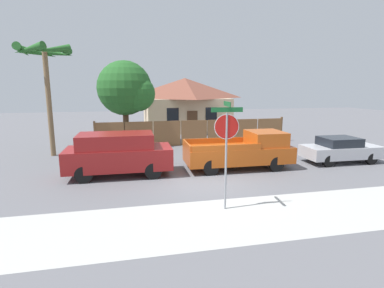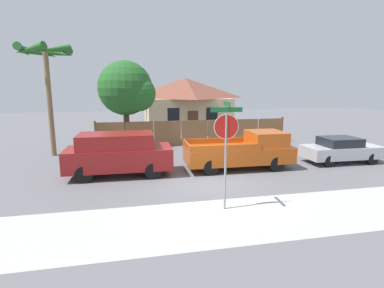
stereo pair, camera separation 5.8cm
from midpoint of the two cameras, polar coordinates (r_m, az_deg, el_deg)
ground_plane at (r=12.79m, az=2.84°, el=-7.36°), size 80.00×80.00×0.00m
sidewalk_strip at (r=9.59m, az=8.50°, el=-13.84°), size 36.00×3.20×0.01m
wooden_fence at (r=20.80m, az=0.60°, el=2.18°), size 13.33×0.12×1.83m
house at (r=28.45m, az=-1.14°, el=7.79°), size 7.98×6.94×4.80m
oak_tree at (r=21.14m, az=-12.03°, el=10.12°), size 3.88×3.70×5.76m
palm_tree at (r=19.16m, az=-25.98°, el=14.08°), size 3.08×3.29×6.29m
red_suv at (r=13.94m, az=-13.68°, el=-1.69°), size 4.71×2.02×1.94m
orange_pickup at (r=15.01m, az=9.83°, el=-1.31°), size 5.24×2.10×1.82m
parked_sedan at (r=17.85m, az=26.61°, el=-0.96°), size 4.06×1.77×1.36m
stop_sign at (r=9.57m, az=6.67°, el=1.45°), size 1.01×0.91×3.54m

